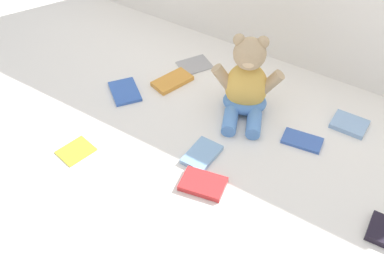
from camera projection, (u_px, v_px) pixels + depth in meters
ground_plane at (205, 130)px, 1.45m from camera, size 3.20×3.20×0.00m
teddy_bear at (246, 85)px, 1.45m from camera, size 0.23×0.24×0.28m
book_case_0 at (349, 124)px, 1.46m from camera, size 0.11×0.09×0.02m
book_case_1 at (195, 65)px, 1.70m from camera, size 0.14×0.15×0.01m
book_case_2 at (172, 81)px, 1.62m from camera, size 0.11×0.16×0.02m
book_case_3 at (76, 150)px, 1.38m from camera, size 0.10×0.12×0.01m
book_case_4 at (202, 155)px, 1.37m from camera, size 0.08×0.12×0.02m
book_case_5 at (125, 92)px, 1.58m from camera, size 0.16×0.15×0.01m
book_case_6 at (203, 184)px, 1.28m from camera, size 0.14×0.11×0.02m
book_case_8 at (302, 141)px, 1.41m from camera, size 0.13×0.08×0.01m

